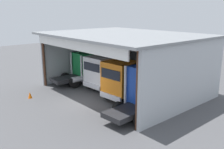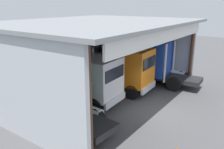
% 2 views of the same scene
% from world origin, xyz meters
% --- Properties ---
extents(ground_plane, '(80.00, 80.00, 0.00)m').
position_xyz_m(ground_plane, '(0.00, 0.00, 0.00)').
color(ground_plane, '#4C4C4F').
rests_on(ground_plane, ground).
extents(workshop_shed, '(14.13, 11.20, 5.52)m').
position_xyz_m(workshop_shed, '(0.00, 6.11, 3.82)').
color(workshop_shed, '#ADB2B7').
rests_on(workshop_shed, ground).
extents(truck_green_center_right_bay, '(2.68, 5.07, 3.24)m').
position_xyz_m(truck_green_center_right_bay, '(-4.72, 3.67, 1.68)').
color(truck_green_center_right_bay, '#197F3D').
rests_on(truck_green_center_right_bay, ground).
extents(truck_white_right_bay, '(2.94, 5.28, 3.74)m').
position_xyz_m(truck_white_right_bay, '(-1.59, 3.92, 1.75)').
color(truck_white_right_bay, white).
rests_on(truck_white_right_bay, ground).
extents(truck_orange_center_left_bay, '(2.85, 4.43, 3.45)m').
position_xyz_m(truck_orange_center_left_bay, '(1.88, 3.20, 1.85)').
color(truck_orange_center_left_bay, orange).
rests_on(truck_orange_center_left_bay, ground).
extents(truck_blue_yard_outside, '(2.76, 5.21, 3.69)m').
position_xyz_m(truck_blue_yard_outside, '(5.15, 2.38, 1.87)').
color(truck_blue_yard_outside, '#1E47B7').
rests_on(truck_blue_yard_outside, ground).
extents(oil_drum, '(0.58, 0.58, 0.87)m').
position_xyz_m(oil_drum, '(-0.33, 9.45, 0.43)').
color(oil_drum, gold).
rests_on(oil_drum, ground).
extents(tool_cart, '(0.90, 0.60, 1.00)m').
position_xyz_m(tool_cart, '(-0.38, 9.31, 0.50)').
color(tool_cart, black).
rests_on(tool_cart, ground).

